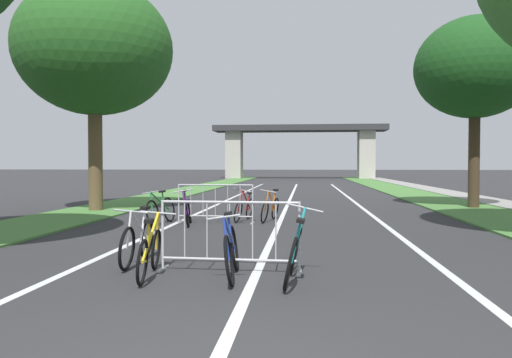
{
  "coord_description": "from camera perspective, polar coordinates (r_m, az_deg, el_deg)",
  "views": [
    {
      "loc": [
        0.71,
        -2.89,
        1.58
      ],
      "look_at": [
        -0.88,
        12.92,
        1.12
      ],
      "focal_mm": 34.82,
      "sensor_mm": 36.0,
      "label": 1
    }
  ],
  "objects": [
    {
      "name": "grass_verge_left",
      "position": [
        30.12,
        -7.83,
        -1.32
      ],
      "size": [
        2.61,
        64.41,
        0.05
      ],
      "primitive_type": "cube",
      "color": "#477A38",
      "rests_on": "ground"
    },
    {
      "name": "grass_verge_right",
      "position": [
        29.82,
        16.61,
        -1.4
      ],
      "size": [
        2.61,
        64.41,
        0.05
      ],
      "primitive_type": "cube",
      "color": "#477A38",
      "rests_on": "ground"
    },
    {
      "name": "sidewalk_path_right",
      "position": [
        30.3,
        20.56,
        -1.36
      ],
      "size": [
        1.63,
        64.41,
        0.08
      ],
      "primitive_type": "cube",
      "color": "gray",
      "rests_on": "ground"
    },
    {
      "name": "lane_stripe_center",
      "position": [
        21.59,
        3.83,
        -2.53
      ],
      "size": [
        0.14,
        37.26,
        0.01
      ],
      "primitive_type": "cube",
      "color": "silver",
      "rests_on": "ground"
    },
    {
      "name": "lane_stripe_right_lane",
      "position": [
        21.68,
        11.18,
        -2.55
      ],
      "size": [
        0.14,
        37.26,
        0.01
      ],
      "primitive_type": "cube",
      "color": "silver",
      "rests_on": "ground"
    },
    {
      "name": "lane_stripe_left_lane",
      "position": [
        21.86,
        -3.46,
        -2.48
      ],
      "size": [
        0.14,
        37.26,
        0.01
      ],
      "primitive_type": "cube",
      "color": "silver",
      "rests_on": "ground"
    },
    {
      "name": "overpass_bridge",
      "position": [
        56.19,
        5.01,
        4.34
      ],
      "size": [
        19.23,
        3.82,
        5.98
      ],
      "color": "#2D2D30",
      "rests_on": "ground"
    },
    {
      "name": "tree_left_oak_near",
      "position": [
        18.04,
        -18.07,
        13.95
      ],
      "size": [
        5.21,
        5.21,
        7.69
      ],
      "color": "brown",
      "rests_on": "ground"
    },
    {
      "name": "tree_right_oak_mid",
      "position": [
        19.74,
        23.87,
        11.55
      ],
      "size": [
        4.24,
        4.24,
        6.85
      ],
      "color": "#3D2D1E",
      "rests_on": "ground"
    },
    {
      "name": "crowd_barrier_nearest",
      "position": [
        7.38,
        -3.05,
        -6.66
      ],
      "size": [
        2.13,
        0.52,
        1.05
      ],
      "rotation": [
        0.0,
        0.0,
        -0.04
      ],
      "color": "#ADADB2",
      "rests_on": "ground"
    },
    {
      "name": "crowd_barrier_second",
      "position": [
        13.55,
        -4.7,
        -2.87
      ],
      "size": [
        2.13,
        0.52,
        1.05
      ],
      "rotation": [
        0.0,
        0.0,
        -0.04
      ],
      "color": "#ADADB2",
      "rests_on": "ground"
    },
    {
      "name": "bicycle_green_0",
      "position": [
        13.45,
        -10.86,
        -3.52
      ],
      "size": [
        0.58,
        1.69,
        0.92
      ],
      "rotation": [
        0.0,
        0.0,
        2.99
      ],
      "color": "black",
      "rests_on": "ground"
    },
    {
      "name": "bicycle_blue_1",
      "position": [
        7.0,
        -2.84,
        -8.28
      ],
      "size": [
        0.45,
        1.66,
        0.94
      ],
      "rotation": [
        0.0,
        0.0,
        3.22
      ],
      "color": "black",
      "rests_on": "ground"
    },
    {
      "name": "bicycle_teal_2",
      "position": [
        6.76,
        4.38,
        -8.54
      ],
      "size": [
        0.55,
        1.67,
        1.03
      ],
      "rotation": [
        0.0,
        0.0,
        -0.05
      ],
      "color": "black",
      "rests_on": "ground"
    },
    {
      "name": "bicycle_purple_3",
      "position": [
        13.14,
        -7.89,
        -3.71
      ],
      "size": [
        0.54,
        1.59,
        0.98
      ],
      "rotation": [
        0.0,
        0.0,
        3.32
      ],
      "color": "black",
      "rests_on": "ground"
    },
    {
      "name": "bicycle_red_4",
      "position": [
        13.99,
        -1.32,
        -3.36
      ],
      "size": [
        0.49,
        1.7,
        0.95
      ],
      "rotation": [
        0.0,
        0.0,
        2.95
      ],
      "color": "black",
      "rests_on": "ground"
    },
    {
      "name": "bicycle_yellow_5",
      "position": [
        7.21,
        -12.09,
        -8.22
      ],
      "size": [
        0.53,
        1.62,
        0.9
      ],
      "rotation": [
        0.0,
        0.0,
        0.12
      ],
      "color": "black",
      "rests_on": "ground"
    },
    {
      "name": "bicycle_white_6",
      "position": [
        8.16,
        -13.43,
        -6.95
      ],
      "size": [
        0.51,
        1.68,
        0.92
      ],
      "rotation": [
        0.0,
        0.0,
        3.17
      ],
      "color": "black",
      "rests_on": "ground"
    },
    {
      "name": "bicycle_orange_7",
      "position": [
        13.89,
        1.68,
        -3.39
      ],
      "size": [
        0.48,
        1.69,
        0.92
      ],
      "rotation": [
        0.0,
        0.0,
        2.94
      ],
      "color": "black",
      "rests_on": "ground"
    }
  ]
}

